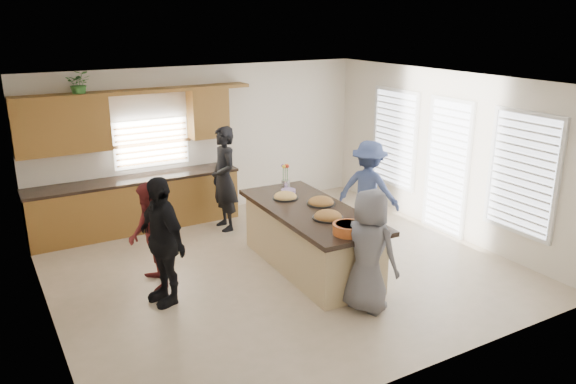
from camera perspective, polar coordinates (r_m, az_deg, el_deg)
floor at (r=8.61m, az=-0.70°, el=-7.70°), size 6.50×6.50×0.00m
room_shell at (r=7.99m, az=-0.75°, el=4.72°), size 6.52×6.02×2.81m
back_cabinetry at (r=10.20m, az=-15.60°, el=1.17°), size 4.08×0.66×2.46m
right_wall_glazing at (r=9.96m, az=16.07°, el=3.32°), size 0.06×4.00×2.25m
island at (r=8.45m, az=2.29°, el=-4.88°), size 1.25×2.74×0.95m
platter_front at (r=7.88m, az=4.08°, el=-2.52°), size 0.43×0.43×0.18m
platter_mid at (r=8.46m, az=3.37°, el=-1.07°), size 0.43×0.43×0.18m
platter_back at (r=8.71m, az=-0.27°, el=-0.50°), size 0.40×0.40×0.16m
salad_bowl at (r=7.35m, az=6.19°, el=-3.68°), size 0.42×0.42×0.14m
clear_cup at (r=7.51m, az=7.77°, el=-3.48°), size 0.07×0.07×0.10m
plate_stack at (r=8.98m, az=0.03°, el=0.09°), size 0.24×0.24×0.06m
flower_vase at (r=9.13m, az=-0.26°, el=1.58°), size 0.14×0.14×0.42m
potted_plant at (r=9.82m, az=-20.44°, el=10.28°), size 0.47×0.44×0.43m
woman_left_back at (r=9.91m, az=-6.51°, el=1.34°), size 0.46×0.69×1.85m
woman_left_mid at (r=7.96m, az=-13.73°, el=-4.43°), size 0.65×0.80×1.53m
woman_left_front at (r=7.51m, az=-12.70°, el=-4.85°), size 0.62×1.08×1.74m
woman_right_back at (r=9.64m, az=8.18°, el=0.27°), size 1.09×1.25×1.68m
woman_right_front at (r=7.22m, az=8.20°, el=-5.96°), size 0.77×0.93×1.63m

